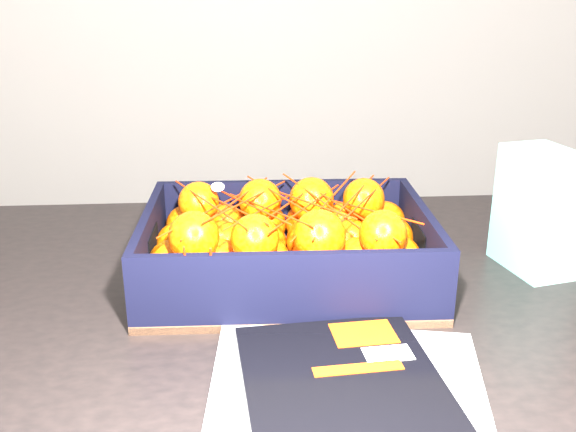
{
  "coord_description": "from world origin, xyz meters",
  "views": [
    {
      "loc": [
        -0.42,
        -0.59,
        1.17
      ],
      "look_at": [
        -0.38,
        0.25,
        0.86
      ],
      "focal_mm": 40.75,
      "sensor_mm": 36.0,
      "label": 1
    }
  ],
  "objects_px": {
    "produce_crate": "(287,259)",
    "table": "(320,350)",
    "retail_carton": "(540,211)",
    "magazine_stack": "(348,394)"
  },
  "relations": [
    {
      "from": "produce_crate",
      "to": "table",
      "type": "bearing_deg",
      "value": -38.81
    },
    {
      "from": "table",
      "to": "produce_crate",
      "type": "height_order",
      "value": "produce_crate"
    },
    {
      "from": "table",
      "to": "magazine_stack",
      "type": "xyz_separation_m",
      "value": [
        0.0,
        -0.26,
        0.11
      ]
    },
    {
      "from": "table",
      "to": "retail_carton",
      "type": "xyz_separation_m",
      "value": [
        0.33,
        0.06,
        0.19
      ]
    },
    {
      "from": "table",
      "to": "produce_crate",
      "type": "bearing_deg",
      "value": 141.19
    },
    {
      "from": "table",
      "to": "magazine_stack",
      "type": "relative_size",
      "value": 3.79
    },
    {
      "from": "table",
      "to": "produce_crate",
      "type": "distance_m",
      "value": 0.14
    },
    {
      "from": "table",
      "to": "retail_carton",
      "type": "distance_m",
      "value": 0.39
    },
    {
      "from": "magazine_stack",
      "to": "retail_carton",
      "type": "bearing_deg",
      "value": 44.41
    },
    {
      "from": "retail_carton",
      "to": "magazine_stack",
      "type": "bearing_deg",
      "value": -149.66
    }
  ]
}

